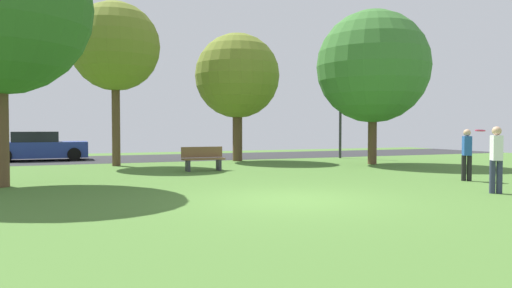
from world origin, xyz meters
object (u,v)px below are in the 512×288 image
object	(u,v)px
street_lamp_post	(340,116)
person_thrower	(496,157)
birch_tree_lone	(115,47)
maple_tree_near	(237,76)
park_bench	(203,159)
person_catcher	(467,153)
parked_car_blue	(40,147)
oak_tree_right	(373,67)
frisbee_disc	(480,131)

from	to	relation	value
street_lamp_post	person_thrower	bearing A→B (deg)	-106.63
birch_tree_lone	street_lamp_post	xyz separation A→B (m)	(11.66, 0.84, -2.78)
maple_tree_near	park_bench	world-z (taller)	maple_tree_near
maple_tree_near	person_catcher	distance (m)	11.86
person_catcher	parked_car_blue	distance (m)	19.33
maple_tree_near	park_bench	bearing A→B (deg)	-124.00
parked_car_blue	street_lamp_post	world-z (taller)	street_lamp_post
person_thrower	person_catcher	distance (m)	2.80
birch_tree_lone	park_bench	xyz separation A→B (m)	(2.76, -3.65, -4.57)
person_catcher	birch_tree_lone	bearing A→B (deg)	-104.42
person_thrower	parked_car_blue	size ratio (longest dim) A/B	0.38
maple_tree_near	person_thrower	xyz separation A→B (m)	(1.91, -13.23, -3.22)
birch_tree_lone	person_catcher	size ratio (longest dim) A/B	4.40
maple_tree_near	person_catcher	world-z (taller)	maple_tree_near
person_catcher	park_bench	size ratio (longest dim) A/B	0.98
oak_tree_right	street_lamp_post	size ratio (longest dim) A/B	1.51
parked_car_blue	park_bench	distance (m)	10.34
person_thrower	oak_tree_right	bearing A→B (deg)	14.89
oak_tree_right	parked_car_blue	distance (m)	16.45
street_lamp_post	maple_tree_near	bearing A→B (deg)	179.75
frisbee_disc	parked_car_blue	xyz separation A→B (m)	(-11.63, 16.00, -0.88)
maple_tree_near	frisbee_disc	distance (m)	12.59
oak_tree_right	person_catcher	bearing A→B (deg)	-101.85
person_thrower	parked_car_blue	world-z (taller)	person_thrower
person_thrower	birch_tree_lone	bearing A→B (deg)	64.84
person_catcher	street_lamp_post	distance (m)	11.20
street_lamp_post	oak_tree_right	bearing A→B (deg)	-103.74
birch_tree_lone	parked_car_blue	distance (m)	7.24
person_catcher	park_bench	bearing A→B (deg)	-101.58
oak_tree_right	maple_tree_near	xyz separation A→B (m)	(-4.82, 4.26, -0.19)
oak_tree_right	maple_tree_near	distance (m)	6.43
person_catcher	park_bench	world-z (taller)	person_catcher
park_bench	parked_car_blue	bearing A→B (deg)	-55.23
maple_tree_near	frisbee_disc	xyz separation A→B (m)	(2.68, -12.03, -2.58)
person_catcher	parked_car_blue	world-z (taller)	person_catcher
street_lamp_post	park_bench	bearing A→B (deg)	-153.21
oak_tree_right	maple_tree_near	size ratio (longest dim) A/B	1.10
parked_car_blue	park_bench	xyz separation A→B (m)	(5.90, -8.49, -0.20)
park_bench	street_lamp_post	size ratio (longest dim) A/B	0.36
maple_tree_near	birch_tree_lone	distance (m)	5.94
frisbee_disc	street_lamp_post	size ratio (longest dim) A/B	0.08
birch_tree_lone	person_thrower	xyz separation A→B (m)	(7.71, -12.36, -4.12)
person_thrower	street_lamp_post	xyz separation A→B (m)	(3.94, 13.20, 1.34)
frisbee_disc	street_lamp_post	xyz separation A→B (m)	(3.17, 12.00, 0.71)
park_bench	oak_tree_right	bearing A→B (deg)	-178.10
person_catcher	frisbee_disc	bearing A→B (deg)	0.00
birch_tree_lone	person_thrower	distance (m)	15.14
frisbee_disc	park_bench	xyz separation A→B (m)	(-5.73, 7.51, -1.08)
park_bench	street_lamp_post	world-z (taller)	street_lamp_post
oak_tree_right	park_bench	size ratio (longest dim) A/B	4.25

